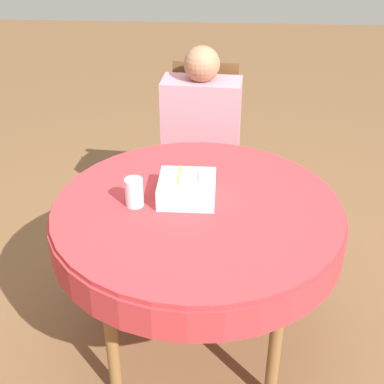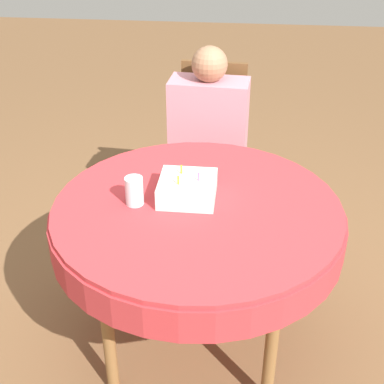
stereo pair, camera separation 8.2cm
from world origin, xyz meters
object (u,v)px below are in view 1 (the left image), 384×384
drinking_glass (134,192)px  chair (203,148)px  birthday_cake (187,189)px  person (201,130)px

drinking_glass → chair: bearing=76.4°
chair → drinking_glass: bearing=-99.7°
birthday_cake → drinking_glass: birthday_cake is taller
chair → birthday_cake: size_ratio=4.36×
person → birthday_cake: bearing=-87.5°
chair → drinking_glass: 1.00m
birthday_cake → chair: bearing=88.3°
person → birthday_cake: 0.78m
birthday_cake → drinking_glass: size_ratio=1.95×
birthday_cake → person: bearing=88.5°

